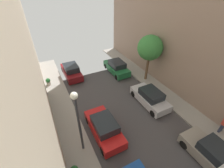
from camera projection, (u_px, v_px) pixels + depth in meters
The scene contains 9 objects.
parked_car_left_4 at pixel (104, 128), 11.84m from camera, with size 1.78×4.20×1.57m.
parked_car_left_5 at pixel (71, 71), 18.88m from camera, with size 1.78×4.20×1.57m.
parked_car_right_2 at pixel (214, 156), 9.99m from camera, with size 1.78×4.20×1.57m.
parked_car_right_3 at pixel (150, 98), 14.78m from camera, with size 1.78×4.20×1.57m.
parked_car_right_4 at pixel (117, 67), 19.69m from camera, with size 1.78×4.20×1.57m.
pedestrian at pixel (224, 123), 11.73m from camera, with size 0.40×0.36×1.72m.
street_tree_1 at pixel (150, 48), 16.32m from camera, with size 2.68×2.68×5.24m.
potted_plant_3 at pixel (48, 81), 17.25m from camera, with size 0.50×0.50×0.83m.
lamp_post at pixel (77, 115), 9.14m from camera, with size 0.44×0.44×5.04m.
Camera 1 is at (-5.69, -0.39, 10.25)m, focal length 24.78 mm.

